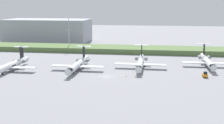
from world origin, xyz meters
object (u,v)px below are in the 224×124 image
object	(u,v)px
regional_jet_nearest	(11,65)
regional_jet_fourth	(207,61)
baggage_tug	(205,75)
antenna_mast	(69,37)
safety_cone_front_marker	(126,76)
safety_cone_mid_marker	(135,77)
regional_jet_second	(78,64)
regional_jet_third	(140,62)

from	to	relation	value
regional_jet_nearest	regional_jet_fourth	size ratio (longest dim) A/B	1.00
regional_jet_nearest	baggage_tug	size ratio (longest dim) A/B	9.69
regional_jet_fourth	antenna_mast	bearing A→B (deg)	155.19
baggage_tug	regional_jet_nearest	bearing A→B (deg)	-179.85
safety_cone_front_marker	safety_cone_mid_marker	world-z (taller)	same
baggage_tug	safety_cone_mid_marker	size ratio (longest dim) A/B	5.82
safety_cone_mid_marker	regional_jet_fourth	bearing A→B (deg)	39.07
regional_jet_nearest	antenna_mast	world-z (taller)	antenna_mast
regional_jet_second	regional_jet_third	xyz separation A→B (m)	(26.67, 8.02, 0.00)
regional_jet_second	safety_cone_front_marker	size ratio (longest dim) A/B	56.36
regional_jet_second	antenna_mast	world-z (taller)	antenna_mast
safety_cone_front_marker	regional_jet_third	bearing A→B (deg)	75.02
regional_jet_fourth	safety_cone_mid_marker	xyz separation A→B (m)	(-31.41, -25.50, -2.26)
regional_jet_second	safety_cone_mid_marker	bearing A→B (deg)	-20.84
baggage_tug	safety_cone_mid_marker	xyz separation A→B (m)	(-27.20, -4.06, -0.73)
antenna_mast	safety_cone_mid_marker	size ratio (longest dim) A/B	35.56
regional_jet_third	regional_jet_nearest	bearing A→B (deg)	-165.77
regional_jet_second	antenna_mast	size ratio (longest dim) A/B	1.59
regional_jet_nearest	safety_cone_mid_marker	distance (m)	53.87
safety_cone_front_marker	safety_cone_mid_marker	bearing A→B (deg)	-1.60
regional_jet_fourth	baggage_tug	size ratio (longest dim) A/B	9.69
regional_jet_second	baggage_tug	xyz separation A→B (m)	(52.74, -5.66, -1.53)
regional_jet_fourth	safety_cone_mid_marker	distance (m)	40.52
regional_jet_nearest	safety_cone_mid_marker	bearing A→B (deg)	-4.09
antenna_mast	baggage_tug	distance (m)	91.89
safety_cone_mid_marker	antenna_mast	bearing A→B (deg)	126.40
regional_jet_second	baggage_tug	world-z (taller)	regional_jet_second
regional_jet_fourth	regional_jet_third	bearing A→B (deg)	-165.63
regional_jet_second	safety_cone_mid_marker	size ratio (longest dim) A/B	56.36
regional_jet_second	regional_jet_nearest	bearing A→B (deg)	-168.20
regional_jet_fourth	antenna_mast	distance (m)	84.13
regional_jet_second	safety_cone_mid_marker	world-z (taller)	regional_jet_second
regional_jet_second	safety_cone_front_marker	distance (m)	24.07
regional_jet_third	antenna_mast	distance (m)	63.14
regional_jet_second	baggage_tug	size ratio (longest dim) A/B	9.69
antenna_mast	safety_cone_front_marker	size ratio (longest dim) A/B	35.56
regional_jet_nearest	baggage_tug	xyz separation A→B (m)	(80.88, 0.22, -1.53)
safety_cone_front_marker	baggage_tug	bearing A→B (deg)	7.32
safety_cone_front_marker	regional_jet_second	bearing A→B (deg)	156.33
antenna_mast	regional_jet_nearest	bearing A→B (deg)	-98.90
regional_jet_third	safety_cone_mid_marker	distance (m)	17.92
regional_jet_nearest	safety_cone_front_marker	distance (m)	50.28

